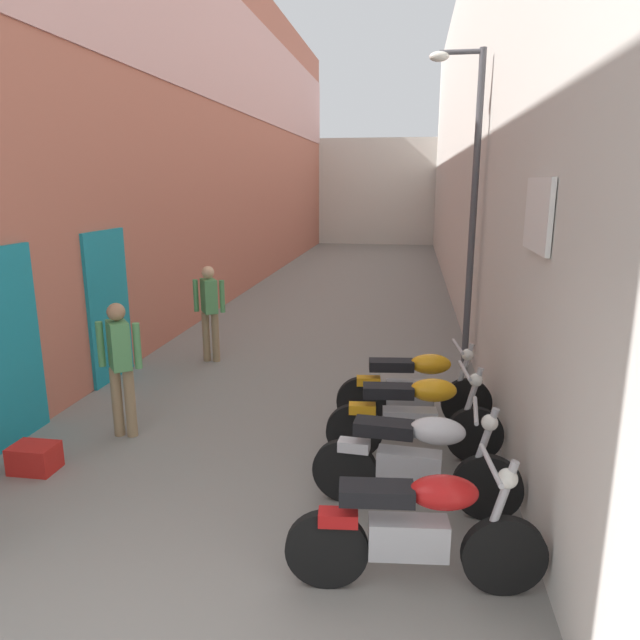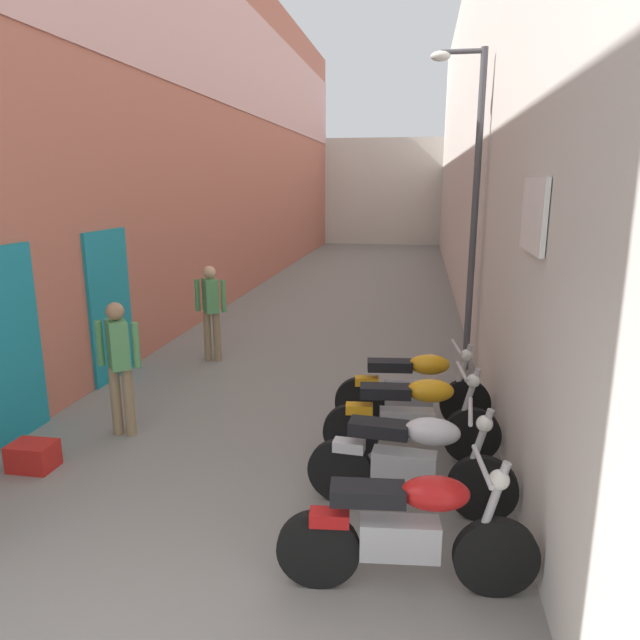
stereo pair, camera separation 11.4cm
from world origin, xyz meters
name	(u,v)px [view 2 (the right image)]	position (x,y,z in m)	size (l,w,h in m)	color
ground_plane	(338,311)	(0.00, 10.68, 0.00)	(41.36, 41.36, 0.00)	slate
building_left	(237,131)	(-2.89, 12.63, 4.13)	(0.45, 25.36, 8.18)	#B76651
building_right	(472,133)	(2.90, 12.68, 3.99)	(0.45, 25.36, 7.99)	beige
building_far_end	(384,192)	(0.00, 26.36, 2.42)	(8.39, 2.00, 4.85)	beige
motorcycle_nearest	(409,528)	(1.76, 1.64, 0.50)	(1.85, 0.58, 1.04)	black
motorcycle_second	(411,459)	(1.76, 2.69, 0.50)	(1.85, 0.58, 1.04)	black
motorcycle_third	(413,416)	(1.76, 3.66, 0.50)	(1.85, 0.58, 1.04)	black
motorcycle_fourth	(414,387)	(1.76, 4.54, 0.50)	(1.85, 0.58, 1.04)	black
pedestrian_mid_alley	(119,359)	(-1.54, 3.74, 0.92)	(0.52, 0.39, 1.57)	#8C7251
pedestrian_further_down	(211,306)	(-1.52, 6.63, 0.92)	(0.52, 0.39, 1.57)	#8C7251
plastic_crate	(33,456)	(-2.05, 2.82, 0.14)	(0.44, 0.32, 0.28)	red
street_lamp	(470,191)	(2.46, 6.89, 2.74)	(0.79, 0.18, 4.69)	#47474C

